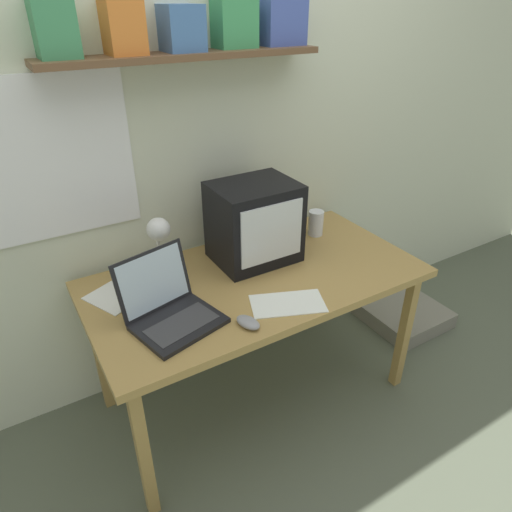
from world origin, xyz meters
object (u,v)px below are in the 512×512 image
object	(u,v)px
juice_glass	(316,224)
crt_monitor	(254,223)
laptop	(168,305)
floor_cushion	(403,314)
desk_lamp	(159,241)
open_notebook	(120,294)
printed_handout	(288,303)
computer_mouse	(248,322)
corner_desk	(256,288)

from	to	relation	value
juice_glass	crt_monitor	bearing A→B (deg)	-173.18
laptop	floor_cushion	xyz separation A→B (m)	(1.54, 0.13, -0.72)
desk_lamp	juice_glass	bearing A→B (deg)	8.62
open_notebook	printed_handout	xyz separation A→B (m)	(0.56, -0.41, 0.00)
open_notebook	crt_monitor	bearing A→B (deg)	-2.45
crt_monitor	computer_mouse	world-z (taller)	crt_monitor
corner_desk	open_notebook	bearing A→B (deg)	163.19
floor_cushion	open_notebook	bearing A→B (deg)	175.72
desk_lamp	floor_cushion	world-z (taller)	desk_lamp
computer_mouse	desk_lamp	bearing A→B (deg)	107.44
corner_desk	desk_lamp	xyz separation A→B (m)	(-0.35, 0.19, 0.25)
corner_desk	laptop	bearing A→B (deg)	-168.30
corner_desk	computer_mouse	size ratio (longest dim) A/B	12.37
crt_monitor	juice_glass	xyz separation A→B (m)	(0.39, 0.05, -0.12)
corner_desk	crt_monitor	world-z (taller)	crt_monitor
laptop	computer_mouse	world-z (taller)	laptop
laptop	floor_cushion	distance (m)	1.71
printed_handout	laptop	bearing A→B (deg)	160.79
crt_monitor	desk_lamp	xyz separation A→B (m)	(-0.43, 0.05, 0.00)
laptop	desk_lamp	world-z (taller)	desk_lamp
laptop	juice_glass	bearing A→B (deg)	3.05
printed_handout	crt_monitor	bearing A→B (deg)	79.18
printed_handout	open_notebook	bearing A→B (deg)	143.46
crt_monitor	computer_mouse	bearing A→B (deg)	-123.33
corner_desk	floor_cushion	xyz separation A→B (m)	(1.10, 0.04, -0.60)
corner_desk	floor_cushion	world-z (taller)	corner_desk
juice_glass	computer_mouse	size ratio (longest dim) A/B	1.09
laptop	desk_lamp	bearing A→B (deg)	59.17
computer_mouse	floor_cushion	world-z (taller)	computer_mouse
open_notebook	floor_cushion	distance (m)	1.79
crt_monitor	printed_handout	bearing A→B (deg)	-100.69
juice_glass	computer_mouse	bearing A→B (deg)	-144.98
corner_desk	computer_mouse	bearing A→B (deg)	-125.84
crt_monitor	laptop	world-z (taller)	crt_monitor
corner_desk	juice_glass	bearing A→B (deg)	21.85
desk_lamp	crt_monitor	bearing A→B (deg)	2.13
corner_desk	crt_monitor	bearing A→B (deg)	61.72
juice_glass	floor_cushion	distance (m)	0.97
open_notebook	printed_handout	bearing A→B (deg)	-36.54
corner_desk	laptop	distance (m)	0.47
corner_desk	computer_mouse	distance (m)	0.36
juice_glass	computer_mouse	world-z (taller)	juice_glass
corner_desk	desk_lamp	distance (m)	0.47
juice_glass	floor_cushion	size ratio (longest dim) A/B	0.28
laptop	printed_handout	bearing A→B (deg)	-33.23
corner_desk	open_notebook	world-z (taller)	open_notebook
computer_mouse	open_notebook	world-z (taller)	computer_mouse
laptop	floor_cushion	world-z (taller)	laptop
desk_lamp	juice_glass	size ratio (longest dim) A/B	2.29
crt_monitor	computer_mouse	xyz separation A→B (m)	(-0.28, -0.42, -0.17)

